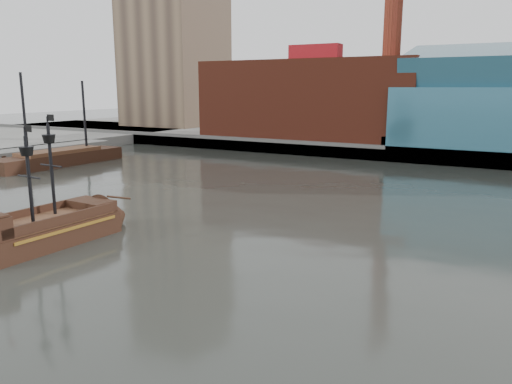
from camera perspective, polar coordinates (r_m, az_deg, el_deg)
The scene contains 7 objects.
ground at distance 28.18m, azimuth -10.20°, elevation -13.45°, with size 400.00×400.00×0.00m, color #242722.
promenade_far at distance 113.19m, azimuth 20.96°, elevation 5.51°, with size 220.00×60.00×2.00m, color slate.
seawall at distance 84.27m, azimuth 17.89°, elevation 4.01°, with size 220.00×1.00×2.60m, color #4C4C49.
pier at distance 90.10m, azimuth -26.88°, elevation 3.58°, with size 6.00×40.00×2.00m, color slate.
skyline at distance 105.38m, azimuth 24.23°, elevation 17.72°, with size 149.00×45.00×62.00m.
pirate_ship at distance 42.02m, azimuth -23.03°, elevation -4.28°, with size 5.03×14.42×10.67m.
docked_vessel at distance 84.11m, azimuth -21.52°, elevation 3.49°, with size 5.31×21.81×14.77m.
Camera 1 is at (16.52, -19.44, 11.95)m, focal length 35.00 mm.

